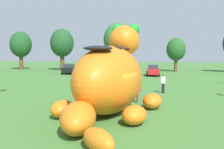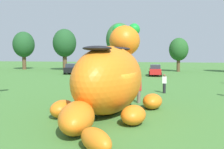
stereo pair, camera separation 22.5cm
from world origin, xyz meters
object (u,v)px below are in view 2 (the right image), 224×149
car_black (71,69)px  car_red (155,70)px  car_orange (113,69)px  car_blue (92,69)px  spectator_wandering (139,91)px  spectator_mid_field (164,84)px  giant_inflatable_creature (109,79)px  car_white (134,70)px

car_black → car_red: same height
car_black → car_orange: bearing=-3.0°
car_blue → spectator_wandering: car_blue is taller
car_black → spectator_mid_field: (14.73, -18.34, -0.01)m
giant_inflatable_creature → spectator_wandering: size_ratio=6.61×
car_orange → spectator_mid_field: (7.50, -17.95, -0.01)m
car_orange → spectator_wandering: car_orange is taller
giant_inflatable_creature → car_black: giant_inflatable_creature is taller
car_black → car_red: size_ratio=1.03×
spectator_wandering → car_orange: bearing=103.7°
car_blue → spectator_mid_field: bearing=-58.4°
car_black → spectator_wandering: car_black is taller
spectator_mid_field → spectator_wandering: bearing=-112.5°
car_red → spectator_wandering: size_ratio=2.42×
car_blue → spectator_wandering: (9.06, -22.68, -0.01)m
car_red → spectator_mid_field: size_ratio=2.42×
giant_inflatable_creature → spectator_wandering: giant_inflatable_creature is taller
giant_inflatable_creature → car_orange: giant_inflatable_creature is taller
car_orange → car_red: same height
car_black → car_red: bearing=-6.1°
car_black → car_red: (13.94, -1.50, 0.00)m
car_red → giant_inflatable_creature: bearing=-96.3°
car_white → spectator_wandering: (2.07, -22.04, -0.01)m
car_red → car_orange: bearing=170.6°
car_black → car_orange: (7.23, -0.38, 0.00)m
giant_inflatable_creature → spectator_wandering: (1.55, 3.29, -1.21)m
giant_inflatable_creature → spectator_wandering: 3.84m
car_black → car_blue: (3.70, -0.40, 0.00)m
giant_inflatable_creature → car_red: bearing=83.7°
spectator_mid_field → spectator_wandering: same height
car_blue → car_orange: (3.53, 0.01, 0.00)m
car_white → spectator_wandering: bearing=-84.6°
giant_inflatable_creature → car_blue: bearing=106.1°
giant_inflatable_creature → car_white: 25.37m
car_orange → car_white: bearing=-10.6°
car_orange → car_black: bearing=177.0°
giant_inflatable_creature → spectator_mid_field: giant_inflatable_creature is taller
car_black → car_blue: size_ratio=1.02×
car_blue → car_orange: 3.53m
car_black → car_blue: same height
car_black → spectator_mid_field: bearing=-51.2°
car_blue → spectator_mid_field: (11.03, -17.94, -0.01)m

